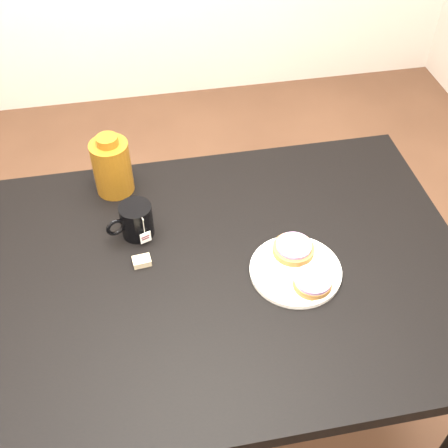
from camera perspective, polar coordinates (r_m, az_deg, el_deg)
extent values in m
plane|color=brown|center=(2.04, -2.25, -18.39)|extent=(4.00, 4.00, 0.00)
cube|color=black|center=(1.42, -3.08, -5.42)|extent=(1.40, 0.90, 0.04)
cylinder|color=black|center=(2.09, 13.28, -1.03)|extent=(0.06, 0.06, 0.71)
cylinder|color=white|center=(1.41, 7.27, -4.72)|extent=(0.23, 0.23, 0.01)
torus|color=white|center=(1.41, 7.29, -4.56)|extent=(0.22, 0.22, 0.01)
cylinder|color=brown|center=(1.44, 7.06, -2.57)|extent=(0.14, 0.14, 0.02)
cylinder|color=#A680AC|center=(1.43, 7.11, -2.21)|extent=(0.12, 0.12, 0.01)
cylinder|color=brown|center=(1.37, 8.98, -5.95)|extent=(0.13, 0.13, 0.02)
cylinder|color=#A680AC|center=(1.36, 9.04, -5.60)|extent=(0.13, 0.13, 0.01)
cylinder|color=black|center=(1.48, -8.86, 0.39)|extent=(0.11, 0.11, 0.09)
cylinder|color=black|center=(1.45, -9.03, 1.48)|extent=(0.07, 0.07, 0.00)
torus|color=black|center=(1.46, -10.95, -0.33)|extent=(0.05, 0.03, 0.05)
cylinder|color=beige|center=(1.43, -8.17, -0.14)|extent=(0.00, 0.00, 0.05)
cube|color=white|center=(1.47, -8.00, -1.32)|extent=(0.03, 0.01, 0.03)
cube|color=#C6B793|center=(1.43, -8.35, -3.76)|extent=(0.05, 0.04, 0.02)
cylinder|color=#5B320C|center=(1.60, -11.29, 5.66)|extent=(0.12, 0.12, 0.16)
cylinder|color=#5B320C|center=(1.54, -11.78, 8.28)|extent=(0.06, 0.06, 0.02)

